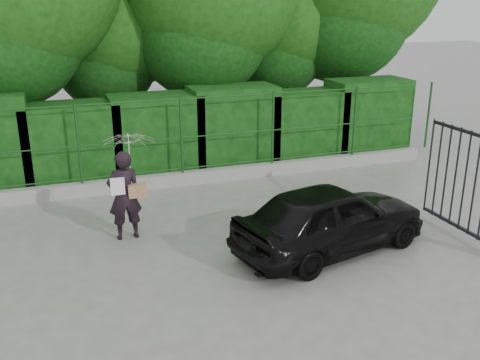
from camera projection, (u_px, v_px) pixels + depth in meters
name	position (u px, v px, depth m)	size (l,w,h in m)	color
ground	(226.00, 273.00, 8.62)	(80.00, 80.00, 0.00)	gray
kerb	(166.00, 180.00, 12.59)	(14.00, 0.25, 0.30)	#9E9E99
fence	(174.00, 136.00, 12.32)	(14.13, 0.06, 1.80)	#184518
hedge	(158.00, 135.00, 13.22)	(14.20, 1.20, 2.24)	black
woman	(128.00, 170.00, 9.57)	(0.93, 0.94, 1.97)	black
car	(331.00, 218.00, 9.24)	(1.44, 3.59, 1.22)	black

